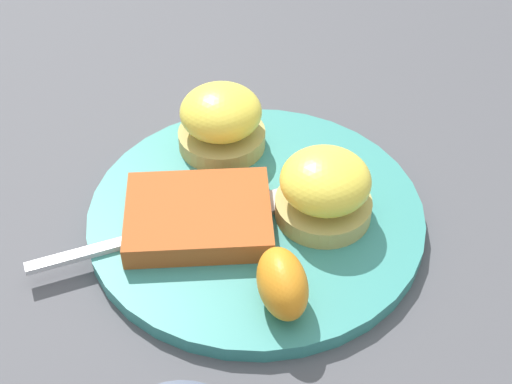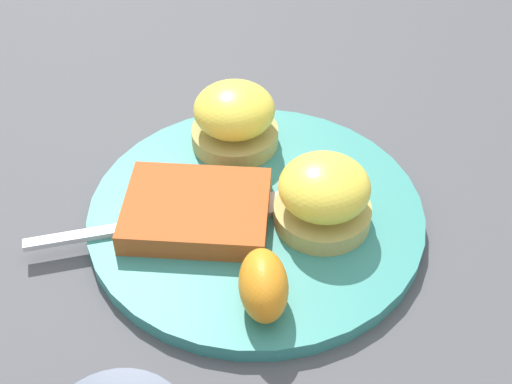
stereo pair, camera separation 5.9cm
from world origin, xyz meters
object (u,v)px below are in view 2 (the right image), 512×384
Objects in this scene: fork at (193,217)px; hashbrown_patty at (197,210)px; orange_wedge at (263,285)px; sandwich_benedict_right at (234,118)px; sandwich_benedict_left at (324,195)px.

hashbrown_patty is at bearing 41.46° from fork.
hashbrown_patty reaches higher than fork.
orange_wedge is at bearing -30.81° from hashbrown_patty.
orange_wedge is (0.11, -0.16, -0.01)m from sandwich_benedict_right.
fork is at bearing 150.80° from orange_wedge.
fork is (-0.09, 0.05, -0.02)m from orange_wedge.
sandwich_benedict_left is at bearing 26.58° from hashbrown_patty.
sandwich_benedict_left reaches higher than orange_wedge.
fork is (0.02, -0.10, -0.03)m from sandwich_benedict_right.
sandwich_benedict_left is at bearing 27.01° from fork.
fork is at bearing -79.95° from sandwich_benedict_right.
sandwich_benedict_right is (-0.11, 0.06, 0.00)m from sandwich_benedict_left.
sandwich_benedict_right reaches higher than fork.
orange_wedge is at bearing -29.20° from fork.
sandwich_benedict_left is 1.34× the size of orange_wedge.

